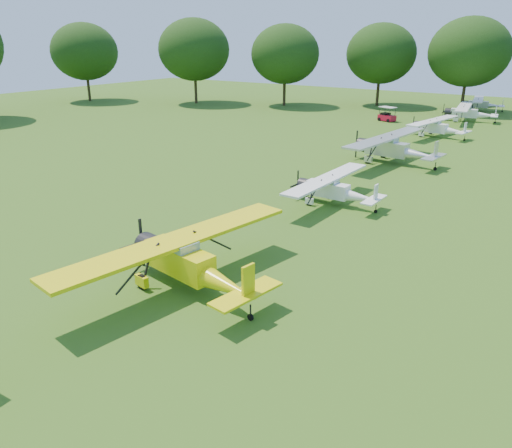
% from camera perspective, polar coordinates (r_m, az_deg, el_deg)
% --- Properties ---
extents(ground, '(160.00, 160.00, 0.00)m').
position_cam_1_polar(ground, '(26.72, -0.74, -1.78)').
color(ground, '#1C4D13').
rests_on(ground, ground).
extents(tree_belt, '(137.36, 130.27, 14.52)m').
position_cam_1_polar(tree_belt, '(23.09, 6.98, 15.12)').
color(tree_belt, black).
rests_on(tree_belt, ground).
extents(aircraft_2, '(7.56, 11.96, 2.35)m').
position_cam_1_polar(aircraft_2, '(21.26, -7.81, -4.07)').
color(aircraft_2, yellow).
rests_on(aircraft_2, ground).
extents(aircraft_3, '(5.90, 9.37, 1.85)m').
position_cam_1_polar(aircraft_3, '(32.36, 8.90, 4.05)').
color(aircraft_3, white).
rests_on(aircraft_3, ground).
extents(aircraft_4, '(7.69, 12.24, 2.40)m').
position_cam_1_polar(aircraft_4, '(44.27, 15.41, 8.48)').
color(aircraft_4, silver).
rests_on(aircraft_4, ground).
extents(aircraft_5, '(6.22, 9.84, 1.93)m').
position_cam_1_polar(aircraft_5, '(57.77, 20.05, 10.42)').
color(aircraft_5, white).
rests_on(aircraft_5, ground).
extents(aircraft_6, '(6.64, 10.53, 2.07)m').
position_cam_1_polar(aircraft_6, '(70.10, 23.10, 11.70)').
color(aircraft_6, white).
rests_on(aircraft_6, ground).
extents(aircraft_7, '(5.85, 9.26, 1.82)m').
position_cam_1_polar(aircraft_7, '(81.32, 24.38, 12.45)').
color(aircraft_7, silver).
rests_on(aircraft_7, ground).
extents(golf_cart, '(2.40, 1.90, 1.80)m').
position_cam_1_polar(golf_cart, '(67.20, 14.71, 11.81)').
color(golf_cart, red).
rests_on(golf_cart, ground).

